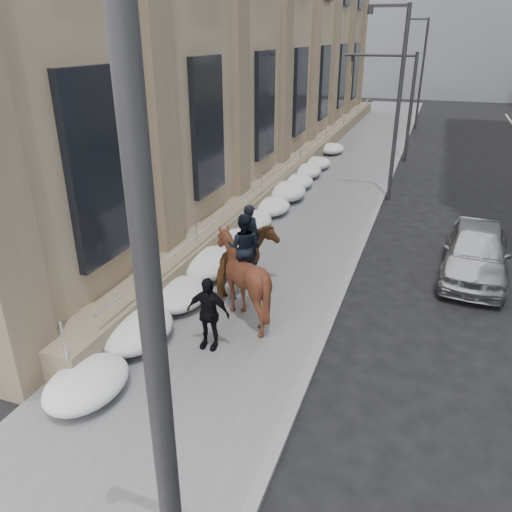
{
  "coord_description": "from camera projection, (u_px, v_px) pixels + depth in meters",
  "views": [
    {
      "loc": [
        4.55,
        -8.52,
        6.85
      ],
      "look_at": [
        0.66,
        2.39,
        1.7
      ],
      "focal_mm": 35.0,
      "sensor_mm": 36.0,
      "label": 1
    }
  ],
  "objects": [
    {
      "name": "curb",
      "position": [
        370.0,
        226.0,
        19.29
      ],
      "size": [
        0.24,
        80.0,
        0.12
      ],
      "primitive_type": "cube",
      "color": "slate",
      "rests_on": "ground"
    },
    {
      "name": "streetlight_far",
      "position": [
        420.0,
        67.0,
        38.07
      ],
      "size": [
        1.71,
        0.24,
        8.0
      ],
      "color": "#2D2D30",
      "rests_on": "ground"
    },
    {
      "name": "car_silver",
      "position": [
        476.0,
        252.0,
        15.19
      ],
      "size": [
        2.22,
        4.81,
        1.6
      ],
      "primitive_type": "imported",
      "rotation": [
        0.0,
        0.0,
        -0.07
      ],
      "color": "#9EA0A5",
      "rests_on": "ground"
    },
    {
      "name": "mounted_horse_right",
      "position": [
        242.0,
        275.0,
        12.59
      ],
      "size": [
        2.05,
        2.24,
        2.76
      ],
      "rotation": [
        0.0,
        0.0,
        3.29
      ],
      "color": "#401E12",
      "rests_on": "sidewalk"
    },
    {
      "name": "bg_building_far",
      "position": [
        376.0,
        11.0,
        71.25
      ],
      "size": [
        24.0,
        12.0,
        20.0
      ],
      "primitive_type": "cube",
      "color": "gray",
      "rests_on": "ground"
    },
    {
      "name": "snow_bank",
      "position": [
        255.0,
        220.0,
        18.74
      ],
      "size": [
        1.7,
        18.1,
        0.76
      ],
      "color": "white",
      "rests_on": "sidewalk"
    },
    {
      "name": "sidewalk",
      "position": [
        304.0,
        219.0,
        20.09
      ],
      "size": [
        5.0,
        80.0,
        0.12
      ],
      "primitive_type": "cube",
      "color": "#5A5A5D",
      "rests_on": "ground"
    },
    {
      "name": "mounted_horse_left",
      "position": [
        246.0,
        260.0,
        13.87
      ],
      "size": [
        1.44,
        2.32,
        2.58
      ],
      "rotation": [
        0.0,
        0.0,
        2.91
      ],
      "color": "#503118",
      "rests_on": "sidewalk"
    },
    {
      "name": "streetlight_mid",
      "position": [
        396.0,
        94.0,
        20.86
      ],
      "size": [
        1.71,
        0.24,
        8.0
      ],
      "color": "#2D2D30",
      "rests_on": "ground"
    },
    {
      "name": "streetlight_near",
      "position": [
        138.0,
        374.0,
        3.65
      ],
      "size": [
        1.71,
        0.24,
        8.0
      ],
      "color": "#2D2D30",
      "rests_on": "ground"
    },
    {
      "name": "ground",
      "position": [
        194.0,
        359.0,
        11.51
      ],
      "size": [
        140.0,
        140.0,
        0.0
      ],
      "primitive_type": "plane",
      "color": "black",
      "rests_on": "ground"
    },
    {
      "name": "pedestrian",
      "position": [
        208.0,
        313.0,
        11.42
      ],
      "size": [
        1.06,
        0.47,
        1.79
      ],
      "primitive_type": "imported",
      "rotation": [
        0.0,
        0.0,
        0.03
      ],
      "color": "black",
      "rests_on": "sidewalk"
    },
    {
      "name": "traffic_signal",
      "position": [
        396.0,
        90.0,
        28.18
      ],
      "size": [
        4.1,
        0.22,
        6.0
      ],
      "color": "#2D2D30",
      "rests_on": "ground"
    }
  ]
}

